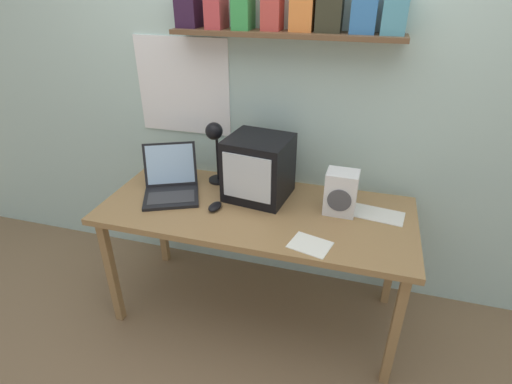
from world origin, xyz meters
name	(u,v)px	position (x,y,z in m)	size (l,w,h in m)	color
ground_plane	(256,309)	(0.00, 0.00, 0.00)	(12.00, 12.00, 0.00)	#846849
back_wall	(278,85)	(0.00, 0.46, 1.31)	(5.60, 0.24, 2.60)	silver
corner_desk	(256,217)	(0.00, 0.00, 0.69)	(1.70, 0.73, 0.75)	#9F7748
crt_monitor	(259,168)	(-0.03, 0.14, 0.93)	(0.37, 0.36, 0.35)	black
laptop	(171,182)	(-0.52, 0.03, 0.82)	(0.42, 0.43, 0.26)	black
desk_lamp	(215,142)	(-0.30, 0.20, 1.03)	(0.12, 0.17, 0.40)	black
juice_glass	(156,170)	(-0.69, 0.17, 0.81)	(0.07, 0.07, 0.14)	white
space_heater	(341,193)	(0.44, 0.09, 0.87)	(0.17, 0.14, 0.24)	white
computer_mouse	(215,207)	(-0.21, -0.07, 0.77)	(0.07, 0.11, 0.03)	black
loose_paper_near_laptop	(310,245)	(0.34, -0.26, 0.75)	(0.22, 0.19, 0.00)	white
open_notebook	(378,214)	(0.64, 0.11, 0.75)	(0.29, 0.18, 0.00)	white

